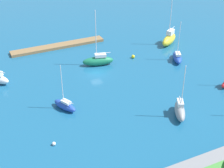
{
  "coord_description": "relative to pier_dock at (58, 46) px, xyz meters",
  "views": [
    {
      "loc": [
        25.3,
        62.29,
        36.17
      ],
      "look_at": [
        0.0,
        8.65,
        1.5
      ],
      "focal_mm": 52.18,
      "sensor_mm": 36.0,
      "label": 1
    }
  ],
  "objects": [
    {
      "name": "water",
      "position": [
        -3.65,
        17.92,
        -0.37
      ],
      "size": [
        160.0,
        160.0,
        0.0
      ],
      "primitive_type": "plane",
      "color": "#19567F",
      "rests_on": "ground"
    },
    {
      "name": "sailboat_gray_lone_south",
      "position": [
        -11.11,
        40.48,
        0.91
      ],
      "size": [
        4.44,
        6.26,
        10.81
      ],
      "rotation": [
        0.0,
        0.0,
        1.09
      ],
      "color": "gray",
      "rests_on": "water"
    },
    {
      "name": "mooring_buoy_yellow",
      "position": [
        -15.22,
        14.68,
        0.07
      ],
      "size": [
        0.88,
        0.88,
        0.88
      ],
      "primitive_type": "sphere",
      "color": "yellow",
      "rests_on": "water"
    },
    {
      "name": "sailboat_blue_far_north",
      "position": [
        7.63,
        29.09,
        0.53
      ],
      "size": [
        3.96,
        5.7,
        9.44
      ],
      "rotation": [
        0.0,
        0.0,
        5.17
      ],
      "color": "#2347B2",
      "rests_on": "water"
    },
    {
      "name": "pier_dock",
      "position": [
        0.0,
        0.0,
        0.0
      ],
      "size": [
        25.66,
        3.05,
        0.74
      ],
      "primitive_type": "cube",
      "color": "olive",
      "rests_on": "ground"
    },
    {
      "name": "sailboat_blue_mid_basin",
      "position": [
        -24.49,
        20.67,
        0.64
      ],
      "size": [
        4.6,
        6.53,
        10.06
      ],
      "rotation": [
        0.0,
        0.0,
        4.25
      ],
      "color": "#2347B2",
      "rests_on": "water"
    },
    {
      "name": "sailboat_green_center_basin",
      "position": [
        -5.64,
        14.5,
        0.9
      ],
      "size": [
        7.88,
        4.12,
        13.82
      ],
      "rotation": [
        0.0,
        0.0,
        6.03
      ],
      "color": "#19724C",
      "rests_on": "water"
    },
    {
      "name": "sailboat_yellow_along_channel",
      "position": [
        -28.45,
        11.08,
        1.24
      ],
      "size": [
        7.52,
        6.12,
        13.5
      ],
      "rotation": [
        0.0,
        0.0,
        0.59
      ],
      "color": "yellow",
      "rests_on": "water"
    },
    {
      "name": "mooring_buoy_white",
      "position": [
        12.63,
        38.42,
        -0.05
      ],
      "size": [
        0.64,
        0.64,
        0.64
      ],
      "primitive_type": "sphere",
      "color": "white",
      "rests_on": "water"
    }
  ]
}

